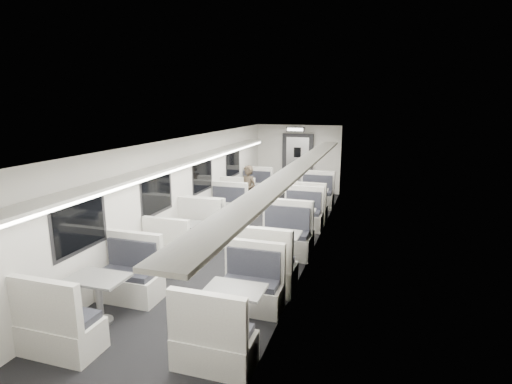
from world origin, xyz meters
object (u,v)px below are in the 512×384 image
Objects in this scene: vestibule_door at (297,164)px; booth_left_b at (216,218)px; booth_left_c at (189,238)px; booth_right_a at (312,201)px; booth_right_d at (235,311)px; exit_sign at (295,129)px; booth_left_a at (248,196)px; booth_right_c at (276,252)px; passenger at (248,192)px; booth_left_d at (99,299)px; booth_right_b at (297,224)px.

booth_left_b is at bearing -101.15° from vestibule_door.
booth_right_a reaches higher than booth_left_c.
exit_sign is at bearing 96.59° from booth_right_d.
booth_right_a is at bearing -3.60° from booth_left_a.
passenger is at bearing 116.70° from booth_right_c.
booth_right_c is (0.00, -4.21, 0.02)m from booth_right_a.
booth_left_d is 3.30× the size of exit_sign.
booth_left_c is (0.00, -1.51, -0.02)m from booth_left_b.
booth_left_a reaches higher than booth_left_b.
passenger is (-1.66, 1.33, 0.38)m from booth_right_b.
passenger is (-1.66, -0.92, 0.37)m from booth_right_a.
passenger is at bearing 83.38° from booth_left_c.
booth_right_c is at bearing -81.14° from exit_sign.
booth_right_a is (2.00, -0.13, -0.00)m from booth_left_a.
booth_left_b is 2.71m from booth_right_c.
vestibule_door reaches higher than booth_left_c.
booth_left_b is at bearing -90.00° from booth_left_a.
passenger reaches higher than booth_right_a.
exit_sign is (0.66, 3.13, 1.54)m from passenger.
vestibule_door is at bearing 96.24° from booth_right_d.
booth_right_d is 5.79m from passenger.
booth_left_d is 9.52m from vestibule_door.
booth_right_c is at bearing -9.02° from booth_left_c.
booth_left_b is at bearing -176.31° from booth_right_b.
booth_right_b is at bearing 90.00° from booth_right_c.
booth_left_d is at bearing -171.53° from booth_right_d.
booth_right_d is at bearing -83.41° from exit_sign.
booth_right_b is at bearing -78.57° from vestibule_door.
booth_left_c is at bearing 127.98° from booth_right_d.
booth_left_a is at bearing 132.95° from passenger.
booth_right_b is 2.16m from passenger.
booth_right_b reaches higher than booth_right_d.
booth_right_a is 4.21m from booth_right_c.
booth_right_a is (2.00, 2.38, 0.01)m from booth_left_b.
booth_right_a is at bearing 62.82° from booth_left_c.
booth_right_b is 4.20m from booth_right_d.
booth_left_b is 4.54m from booth_right_d.
booth_right_a is 1.93m from passenger.
booth_left_b is at bearing 90.00° from booth_left_d.
booth_left_a is 4.02m from booth_left_c.
vestibule_door is 3.39× the size of exit_sign.
booth_right_b is 0.97× the size of vestibule_door.
vestibule_door is at bearing 78.85° from booth_left_b.
exit_sign is (-1.00, 6.42, 1.89)m from booth_right_c.
vestibule_door reaches higher than passenger.
vestibule_door reaches higher than booth_left_d.
vestibule_door is at bearing 81.37° from booth_left_c.
booth_right_d is at bearing -90.00° from booth_right_b.
booth_right_c reaches higher than booth_right_a.
booth_right_c is 1.11× the size of booth_right_d.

